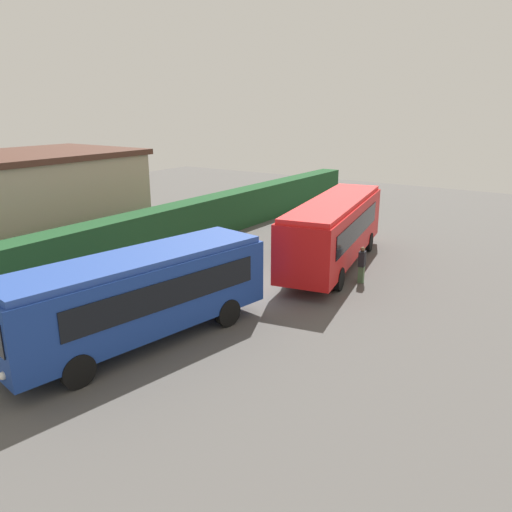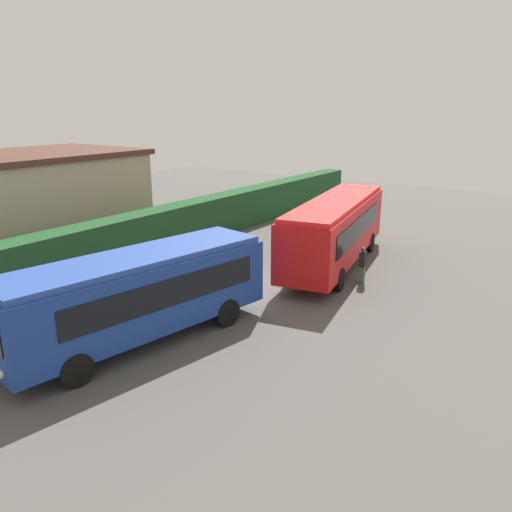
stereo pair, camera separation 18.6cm
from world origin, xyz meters
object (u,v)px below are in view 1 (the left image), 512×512
at_px(bus_blue, 139,293).
at_px(person_center, 282,233).
at_px(bus_red, 334,228).
at_px(person_left, 362,264).

distance_m(bus_blue, person_center, 12.17).
xyz_separation_m(bus_red, person_left, (-1.57, -2.10, -1.01)).
bearing_deg(bus_blue, person_left, 168.61).
height_order(bus_blue, bus_red, bus_red).
bearing_deg(bus_red, person_center, 64.04).
xyz_separation_m(bus_blue, person_center, (12.00, 1.85, -0.78)).
height_order(bus_red, person_center, bus_red).
xyz_separation_m(bus_blue, person_left, (9.49, -3.73, -0.87)).
height_order(bus_red, person_left, bus_red).
distance_m(person_left, person_center, 6.12).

